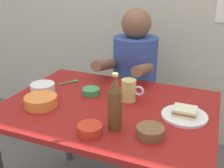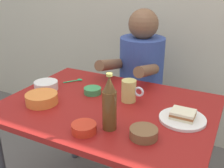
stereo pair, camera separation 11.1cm
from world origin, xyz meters
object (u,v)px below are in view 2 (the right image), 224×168
stool (139,115)px  beer_bottle (109,105)px  sauce_bowl_chili (84,128)px  dining_table (108,120)px  sandwich (183,114)px  beer_mug (129,91)px  person_seated (141,66)px  plate_orange (182,119)px

stool → beer_bottle: bearing=-78.6°
sauce_bowl_chili → stool: bearing=95.2°
dining_table → sandwich: size_ratio=10.00×
beer_bottle → beer_mug: bearing=96.5°
stool → sandwich: sandwich is taller
sandwich → person_seated: bearing=126.3°
sandwich → beer_mug: (-0.31, 0.08, 0.03)m
beer_mug → sandwich: bearing=-13.8°
person_seated → sandwich: size_ratio=6.54×
beer_mug → beer_bottle: size_ratio=0.48×
dining_table → plate_orange: bearing=2.4°
dining_table → beer_bottle: beer_bottle is taller
plate_orange → sauce_bowl_chili: bearing=-140.4°
dining_table → stool: (-0.05, 0.63, -0.30)m
beer_bottle → plate_orange: bearing=38.6°
stool → sandwich: (0.44, -0.61, 0.42)m
plate_orange → person_seated: bearing=126.3°
person_seated → beer_mug: 0.54m
dining_table → stool: dining_table is taller
sauce_bowl_chili → plate_orange: bearing=39.6°
stool → sauce_bowl_chili: sauce_bowl_chili is taller
dining_table → stool: size_ratio=2.44×
person_seated → stool: bearing=90.0°
stool → sauce_bowl_chili: 1.00m
dining_table → beer_bottle: bearing=-60.2°
stool → beer_mug: bearing=-76.0°
dining_table → sandwich: sandwich is taller
sauce_bowl_chili → beer_bottle: bearing=42.4°
person_seated → beer_mug: (0.13, -0.53, 0.03)m
person_seated → beer_mug: size_ratio=5.71×
stool → plate_orange: bearing=-54.2°
dining_table → person_seated: size_ratio=1.53×
sauce_bowl_chili → dining_table: bearing=96.3°
stool → sandwich: size_ratio=4.09×
plate_orange → beer_bottle: 0.37m
beer_mug → sauce_bowl_chili: (-0.05, -0.37, -0.04)m
person_seated → beer_mug: bearing=-75.7°
sandwich → sauce_bowl_chili: size_ratio=1.00×
dining_table → plate_orange: (0.39, 0.02, 0.10)m
beer_bottle → sauce_bowl_chili: (-0.09, -0.08, -0.10)m
sandwich → beer_mug: 0.32m
plate_orange → beer_bottle: beer_bottle is taller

